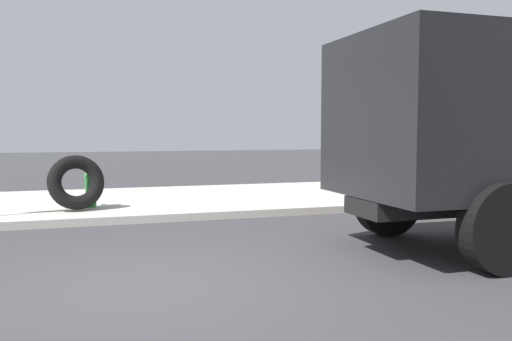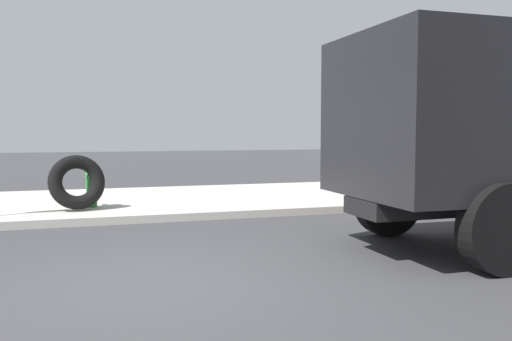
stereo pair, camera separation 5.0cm
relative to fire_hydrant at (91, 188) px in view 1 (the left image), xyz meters
name	(u,v)px [view 1 (the left image)]	position (x,y,z in m)	size (l,w,h in m)	color
ground_plane	(157,285)	(0.66, -5.40, -0.55)	(80.00, 80.00, 0.00)	#38383A
sidewalk_curb	(121,203)	(0.66, 1.10, -0.48)	(36.00, 5.00, 0.15)	#BCB7AD
fire_hydrant	(91,188)	(0.00, 0.00, 0.00)	(0.24, 0.55, 0.75)	#2D8438
loose_tire	(76,182)	(-0.27, -0.38, 0.15)	(1.08, 1.08, 0.27)	black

